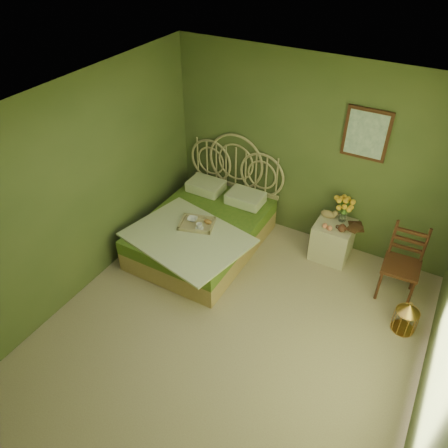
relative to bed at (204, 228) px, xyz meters
The scene contains 13 objects.
floor 1.72m from the bed, 49.56° to the right, with size 4.50×4.50×0.00m, color tan.
ceiling 2.86m from the bed, 49.56° to the right, with size 4.50×4.50×0.00m, color silver.
wall_back 1.77m from the bed, 41.21° to the left, with size 4.00×4.00×0.00m, color #5B6836.
wall_left 1.87m from the bed, 124.99° to the right, with size 4.50×4.50×0.00m, color #5B6836.
wall_art 2.46m from the bed, 28.19° to the left, with size 0.54×0.04×0.64m.
bed is the anchor object (origin of this frame).
nightstand 1.78m from the bed, 22.31° to the left, with size 0.49×0.50×0.97m.
chair 2.62m from the bed, ahead, with size 0.45×0.45×0.97m.
birdcage 2.81m from the bed, ahead, with size 0.26×0.26×0.40m.
book_lower 1.96m from the bed, 20.53° to the left, with size 0.17×0.23×0.02m, color #381E0F.
book_upper 1.97m from the bed, 20.53° to the left, with size 0.15×0.21×0.02m, color #472819.
cereal_bowl 0.30m from the bed, 115.77° to the right, with size 0.14×0.14×0.03m, color white.
coffee_cup 0.39m from the bed, 70.00° to the right, with size 0.08×0.08×0.08m, color white.
Camera 1 is at (1.52, -2.79, 4.05)m, focal length 35.00 mm.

